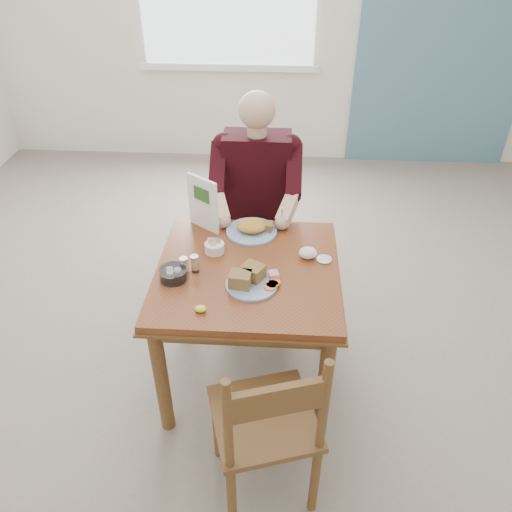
# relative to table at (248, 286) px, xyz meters

# --- Properties ---
(floor) EXTENTS (6.00, 6.00, 0.00)m
(floor) POSITION_rel_table_xyz_m (0.00, 0.00, -0.64)
(floor) COLOR #6F665A
(floor) RESTS_ON ground
(wall_back) EXTENTS (5.50, 0.00, 5.50)m
(wall_back) POSITION_rel_table_xyz_m (0.00, 3.00, 0.76)
(wall_back) COLOR silver
(wall_back) RESTS_ON ground
(accent_panel) EXTENTS (1.60, 0.02, 2.80)m
(accent_panel) POSITION_rel_table_xyz_m (1.60, 2.98, 0.76)
(accent_panel) COLOR slate
(accent_panel) RESTS_ON ground
(lemon_wedge) EXTENTS (0.06, 0.04, 0.03)m
(lemon_wedge) POSITION_rel_table_xyz_m (-0.18, -0.33, 0.13)
(lemon_wedge) COLOR yellow
(lemon_wedge) RESTS_ON table
(napkin) EXTENTS (0.11, 0.09, 0.06)m
(napkin) POSITION_rel_table_xyz_m (0.30, 0.11, 0.14)
(napkin) COLOR white
(napkin) RESTS_ON table
(metal_dish) EXTENTS (0.10, 0.10, 0.01)m
(metal_dish) POSITION_rel_table_xyz_m (0.38, 0.09, 0.12)
(metal_dish) COLOR silver
(metal_dish) RESTS_ON table
(table) EXTENTS (0.92, 0.92, 0.75)m
(table) POSITION_rel_table_xyz_m (0.00, 0.00, 0.00)
(table) COLOR brown
(table) RESTS_ON ground
(chair_far) EXTENTS (0.42, 0.42, 0.95)m
(chair_far) POSITION_rel_table_xyz_m (0.00, 0.80, -0.16)
(chair_far) COLOR brown
(chair_far) RESTS_ON ground
(chair_near) EXTENTS (0.52, 0.52, 0.95)m
(chair_near) POSITION_rel_table_xyz_m (0.13, -0.70, -0.16)
(chair_near) COLOR brown
(chair_near) RESTS_ON ground
(diner) EXTENTS (0.53, 0.56, 1.39)m
(diner) POSITION_rel_table_xyz_m (0.00, 0.71, 0.17)
(diner) COLOR gray
(diner) RESTS_ON chair_far
(near_plate) EXTENTS (0.30, 0.30, 0.08)m
(near_plate) POSITION_rel_table_xyz_m (0.02, -0.13, 0.14)
(near_plate) COLOR white
(near_plate) RESTS_ON table
(far_plate) EXTENTS (0.30, 0.30, 0.08)m
(far_plate) POSITION_rel_table_xyz_m (0.00, 0.32, 0.14)
(far_plate) COLOR white
(far_plate) RESTS_ON table
(caddy) EXTENTS (0.11, 0.11, 0.08)m
(caddy) POSITION_rel_table_xyz_m (-0.18, 0.13, 0.14)
(caddy) COLOR white
(caddy) RESTS_ON table
(shakers) EXTENTS (0.10, 0.07, 0.09)m
(shakers) POSITION_rel_table_xyz_m (-0.28, -0.05, 0.16)
(shakers) COLOR white
(shakers) RESTS_ON table
(creamer) EXTENTS (0.17, 0.17, 0.06)m
(creamer) POSITION_rel_table_xyz_m (-0.35, -0.11, 0.14)
(creamer) COLOR white
(creamer) RESTS_ON table
(menu) EXTENTS (0.18, 0.14, 0.31)m
(menu) POSITION_rel_table_xyz_m (-0.27, 0.36, 0.27)
(menu) COLOR white
(menu) RESTS_ON table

